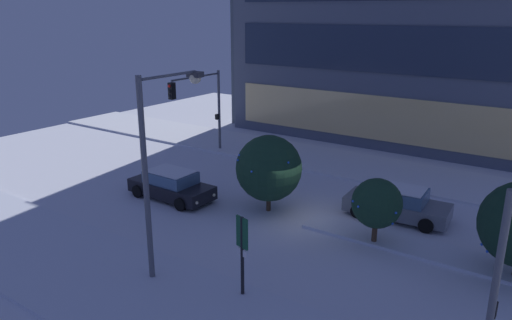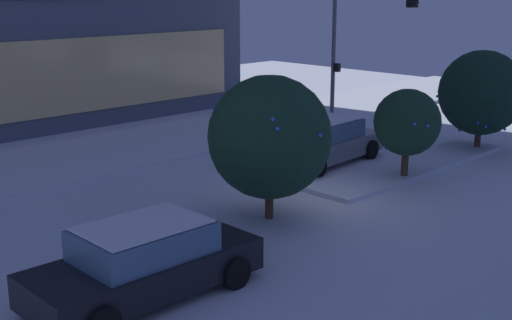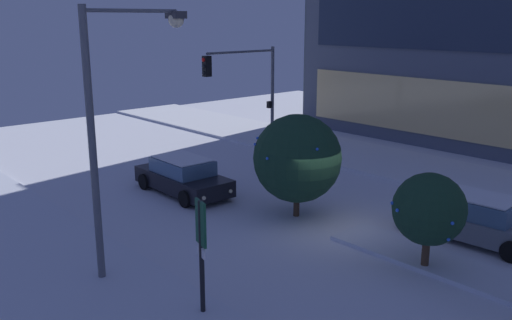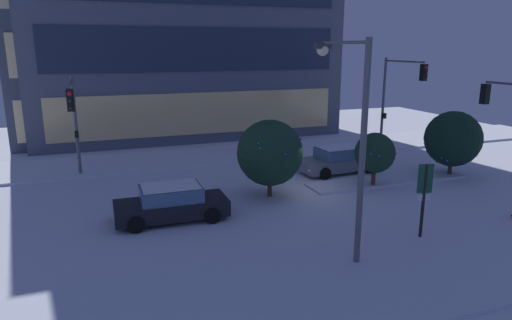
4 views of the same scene
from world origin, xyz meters
name	(u,v)px [view 3 (image 3 of 4)]	position (x,y,z in m)	size (l,w,h in m)	color
ground	(322,224)	(0.00, 0.00, 0.00)	(52.00, 52.00, 0.00)	silver
curb_strip_near	(85,308)	(0.00, -8.79, 0.07)	(52.00, 5.20, 0.14)	silver
curb_strip_far	(452,176)	(0.00, 8.79, 0.07)	(52.00, 5.20, 0.14)	silver
median_strip	(476,276)	(5.59, 0.04, 0.07)	(9.00, 1.80, 0.14)	silver
car_near	(183,176)	(-6.22, -1.53, 0.71)	(4.73, 2.14, 1.49)	black
car_far	(475,219)	(4.16, 2.63, 0.71)	(4.88, 2.34, 1.49)	slate
traffic_light_corner_far_left	(246,81)	(-9.85, 5.07, 3.83)	(0.32, 4.80, 5.51)	#565960
street_lamp_arched	(120,103)	(-1.22, -6.85, 4.81)	(0.56, 3.07, 7.31)	#565960
parking_info_sign	(201,244)	(2.14, -6.78, 1.88)	(0.55, 0.20, 2.93)	black
decorated_tree_median	(297,158)	(-1.23, -0.04, 2.15)	(3.15, 3.19, 3.73)	#473323
decorated_tree_right_of_median	(429,209)	(4.31, -0.52, 1.81)	(2.05, 2.05, 2.85)	#473323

